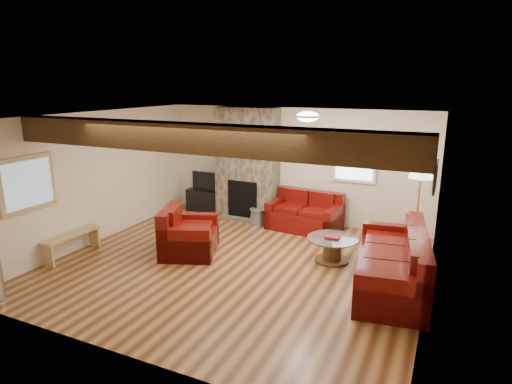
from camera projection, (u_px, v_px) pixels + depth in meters
room at (236, 194)px, 6.98m from camera, size 8.00×8.00×8.00m
oak_beam at (191, 138)px, 5.61m from camera, size 6.00×0.36×0.38m
chimney_breast at (247, 165)px, 9.58m from camera, size 1.40×0.67×2.50m
back_window at (355, 156)px, 8.74m from camera, size 0.90×0.08×1.10m
hatch_window at (27, 184)px, 6.81m from camera, size 0.08×1.00×0.90m
ceiling_dome at (308, 118)px, 7.11m from camera, size 0.40×0.40×0.18m
artwork_back at (300, 146)px, 9.19m from camera, size 0.42×0.06×0.52m
artwork_right at (435, 177)px, 5.91m from camera, size 0.06×0.55×0.42m
sofa_three at (391, 259)px, 6.42m from camera, size 1.28×2.42×0.89m
loveseat at (305, 211)px, 8.96m from camera, size 1.55×0.98×0.79m
armchair_red at (189, 231)px, 7.69m from camera, size 1.24×1.31×0.85m
coffee_table at (332, 250)px, 7.39m from camera, size 0.88×0.88×0.46m
tv_cabinet at (209, 201)px, 10.27m from camera, size 1.06×0.42×0.53m
television at (209, 181)px, 10.15m from camera, size 0.77×0.10×0.45m
floor_lamp at (421, 175)px, 7.50m from camera, size 0.43×0.43×1.69m
pine_bench at (72, 245)px, 7.61m from camera, size 0.26×1.12×0.42m
coal_bucket at (258, 216)px, 9.36m from camera, size 0.38×0.38×0.35m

